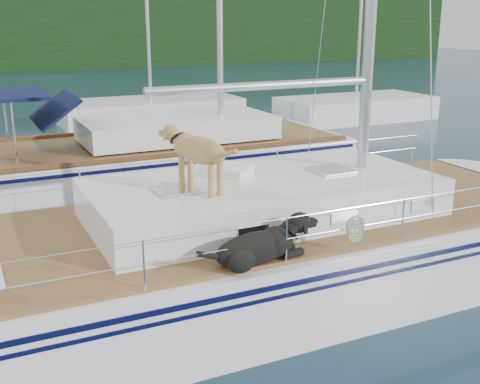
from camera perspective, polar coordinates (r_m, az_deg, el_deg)
ground at (r=9.36m, az=-2.27°, el=-10.14°), size 120.00×120.00×0.00m
main_sailboat at (r=9.10m, az=-1.79°, el=-6.23°), size 12.00×3.83×14.01m
neighbor_sailboat at (r=15.34m, az=-9.68°, el=2.70°), size 11.00×3.50×13.30m
bg_boat_center at (r=25.08m, az=-8.41°, el=7.57°), size 7.20×3.00×11.65m
bg_boat_east at (r=26.00m, az=10.91°, el=7.77°), size 6.40×3.00×11.65m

